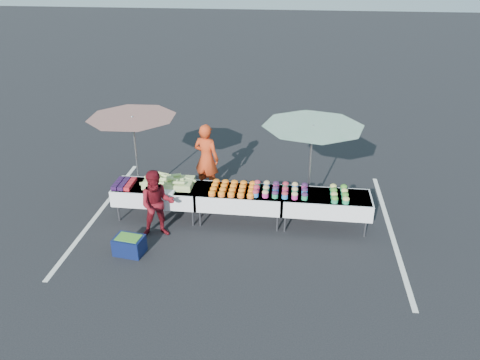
# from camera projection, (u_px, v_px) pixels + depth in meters

# --- Properties ---
(ground) EXTENTS (80.00, 80.00, 0.00)m
(ground) POSITION_uv_depth(u_px,v_px,m) (240.00, 221.00, 10.19)
(ground) COLOR black
(stripe_left) EXTENTS (0.10, 5.00, 0.00)m
(stripe_left) POSITION_uv_depth(u_px,v_px,m) (99.00, 212.00, 10.55)
(stripe_left) COLOR silver
(stripe_left) RESTS_ON ground
(stripe_right) EXTENTS (0.10, 5.00, 0.00)m
(stripe_right) POSITION_uv_depth(u_px,v_px,m) (391.00, 231.00, 9.84)
(stripe_right) COLOR silver
(stripe_right) RESTS_ON ground
(table_left) EXTENTS (1.86, 0.81, 0.75)m
(table_left) POSITION_uv_depth(u_px,v_px,m) (158.00, 193.00, 10.13)
(table_left) COLOR white
(table_left) RESTS_ON ground
(table_center) EXTENTS (1.86, 0.81, 0.75)m
(table_center) POSITION_uv_depth(u_px,v_px,m) (240.00, 198.00, 9.94)
(table_center) COLOR white
(table_center) RESTS_ON ground
(table_right) EXTENTS (1.86, 0.81, 0.75)m
(table_right) POSITION_uv_depth(u_px,v_px,m) (326.00, 203.00, 9.74)
(table_right) COLOR white
(table_right) RESTS_ON ground
(berry_punnets) EXTENTS (0.40, 0.54, 0.08)m
(berry_punnets) POSITION_uv_depth(u_px,v_px,m) (124.00, 184.00, 10.07)
(berry_punnets) COLOR black
(berry_punnets) RESTS_ON table_left
(corn_pile) EXTENTS (1.16, 0.57, 0.26)m
(corn_pile) POSITION_uv_depth(u_px,v_px,m) (168.00, 182.00, 10.03)
(corn_pile) COLOR #9CB55D
(corn_pile) RESTS_ON table_left
(plastic_bags) EXTENTS (0.30, 0.25, 0.05)m
(plastic_bags) POSITION_uv_depth(u_px,v_px,m) (167.00, 192.00, 9.75)
(plastic_bags) COLOR white
(plastic_bags) RESTS_ON table_left
(carrot_bowls) EXTENTS (0.95, 0.69, 0.11)m
(carrot_bowls) POSITION_uv_depth(u_px,v_px,m) (233.00, 188.00, 9.85)
(carrot_bowls) COLOR orange
(carrot_bowls) RESTS_ON table_center
(potato_cups) EXTENTS (1.14, 0.58, 0.16)m
(potato_cups) POSITION_uv_depth(u_px,v_px,m) (280.00, 189.00, 9.73)
(potato_cups) COLOR blue
(potato_cups) RESTS_ON table_right
(bean_baskets) EXTENTS (0.36, 0.68, 0.15)m
(bean_baskets) POSITION_uv_depth(u_px,v_px,m) (339.00, 193.00, 9.60)
(bean_baskets) COLOR #228957
(bean_baskets) RESTS_ON table_right
(vendor) EXTENTS (0.72, 0.58, 1.72)m
(vendor) POSITION_uv_depth(u_px,v_px,m) (206.00, 159.00, 11.10)
(vendor) COLOR #BF3815
(vendor) RESTS_ON ground
(customer) EXTENTS (0.83, 0.72, 1.45)m
(customer) POSITION_uv_depth(u_px,v_px,m) (157.00, 204.00, 9.38)
(customer) COLOR maroon
(customer) RESTS_ON ground
(umbrella_left) EXTENTS (2.54, 2.54, 2.03)m
(umbrella_left) POSITION_uv_depth(u_px,v_px,m) (133.00, 124.00, 10.37)
(umbrella_left) COLOR black
(umbrella_left) RESTS_ON ground
(umbrella_right) EXTENTS (2.36, 2.36, 2.14)m
(umbrella_right) POSITION_uv_depth(u_px,v_px,m) (313.00, 134.00, 9.53)
(umbrella_right) COLOR black
(umbrella_right) RESTS_ON ground
(storage_bin) EXTENTS (0.61, 0.48, 0.36)m
(storage_bin) POSITION_uv_depth(u_px,v_px,m) (129.00, 245.00, 9.04)
(storage_bin) COLOR #0C163E
(storage_bin) RESTS_ON ground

